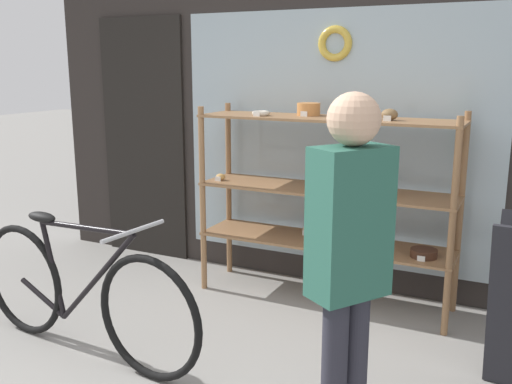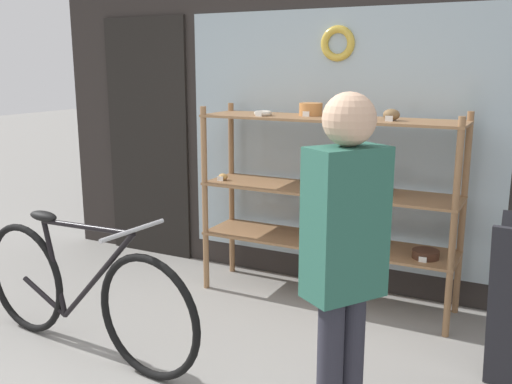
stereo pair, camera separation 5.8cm
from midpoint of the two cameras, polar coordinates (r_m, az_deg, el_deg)
The scene contains 4 objects.
storefront_facade at distance 4.43m, azimuth 4.62°, elevation 12.04°, with size 4.78×0.13×3.42m.
display_case at distance 4.07m, azimuth 6.81°, elevation 0.56°, with size 1.84×0.45×1.43m.
bicycle at distance 3.57m, azimuth -17.67°, elevation -9.64°, with size 1.78×0.46×0.85m.
pedestrian at distance 2.34m, azimuth 8.55°, elevation -6.50°, with size 0.33×0.37×1.60m.
Camera 1 is at (1.55, -1.80, 1.70)m, focal length 40.00 mm.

